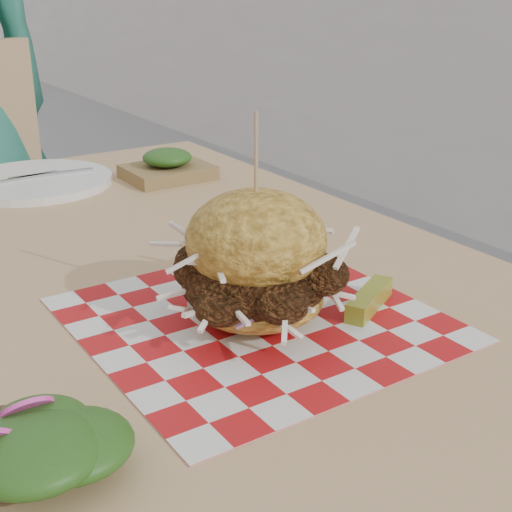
% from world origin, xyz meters
% --- Properties ---
extents(patio_table, '(0.80, 1.20, 0.75)m').
position_xyz_m(patio_table, '(-0.11, 0.30, 0.67)').
color(patio_table, tan).
rests_on(patio_table, ground).
extents(paper_liner, '(0.36, 0.36, 0.00)m').
position_xyz_m(paper_liner, '(-0.07, 0.07, 0.75)').
color(paper_liner, '#B41215').
rests_on(paper_liner, patio_table).
extents(sandwich, '(0.20, 0.20, 0.22)m').
position_xyz_m(sandwich, '(-0.07, 0.07, 0.81)').
color(sandwich, gold).
rests_on(sandwich, paper_liner).
extents(pickle_spear, '(0.09, 0.06, 0.02)m').
position_xyz_m(pickle_spear, '(0.05, 0.02, 0.76)').
color(pickle_spear, olive).
rests_on(pickle_spear, paper_liner).
extents(side_salad, '(0.14, 0.13, 0.05)m').
position_xyz_m(side_salad, '(-0.36, -0.04, 0.76)').
color(side_salad, '#3F1419').
rests_on(side_salad, patio_table).
extents(place_setting, '(0.27, 0.27, 0.02)m').
position_xyz_m(place_setting, '(-0.11, 0.73, 0.76)').
color(place_setting, white).
rests_on(place_setting, patio_table).
extents(kraft_tray, '(0.15, 0.12, 0.06)m').
position_xyz_m(kraft_tray, '(0.11, 0.64, 0.77)').
color(kraft_tray, olive).
rests_on(kraft_tray, patio_table).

